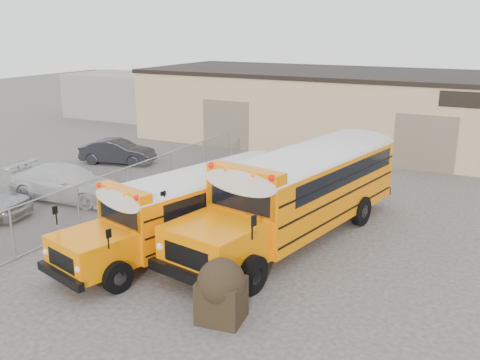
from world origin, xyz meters
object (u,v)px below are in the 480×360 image
at_px(car_white, 67,183).
at_px(car_dark, 118,152).
at_px(school_bus_left, 289,171).
at_px(tarp_bundle, 221,290).
at_px(school_bus_right, 380,152).

distance_m(car_white, car_dark, 6.52).
relative_size(school_bus_left, car_white, 1.81).
bearing_deg(tarp_bundle, school_bus_right, 86.21).
relative_size(school_bus_left, car_dark, 2.32).
xyz_separation_m(school_bus_right, car_white, (-11.98, -7.53, -1.14)).
relative_size(car_white, car_dark, 1.28).
bearing_deg(school_bus_left, school_bus_right, 53.08).
xyz_separation_m(school_bus_right, tarp_bundle, (-0.88, -13.26, -1.03)).
distance_m(school_bus_left, car_dark, 11.64).
xyz_separation_m(school_bus_left, car_white, (-9.09, -3.69, -0.81)).
relative_size(tarp_bundle, car_white, 0.33).
height_order(tarp_bundle, car_dark, tarp_bundle).
xyz_separation_m(school_bus_left, car_dark, (-11.35, 2.43, -0.90)).
distance_m(tarp_bundle, car_dark, 17.86).
distance_m(school_bus_left, tarp_bundle, 9.65).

